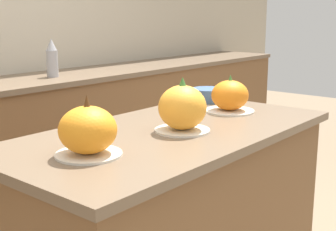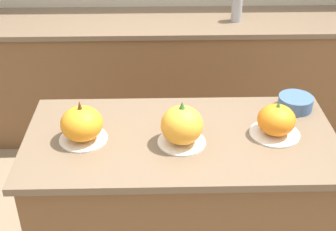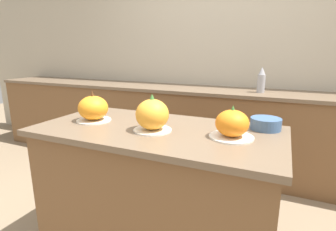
# 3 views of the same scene
# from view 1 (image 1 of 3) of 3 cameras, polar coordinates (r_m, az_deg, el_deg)

# --- Properties ---
(kitchen_island) EXTENTS (1.47, 0.73, 0.88)m
(kitchen_island) POSITION_cam_1_polar(r_m,az_deg,el_deg) (2.05, 0.46, -13.69)
(kitchen_island) COLOR brown
(kitchen_island) RESTS_ON ground_plane
(pumpkin_cake_left) EXTENTS (0.22, 0.22, 0.20)m
(pumpkin_cake_left) POSITION_cam_1_polar(r_m,az_deg,el_deg) (1.55, -9.74, -1.91)
(pumpkin_cake_left) COLOR silver
(pumpkin_cake_left) RESTS_ON kitchen_island
(pumpkin_cake_center) EXTENTS (0.22, 0.22, 0.22)m
(pumpkin_cake_center) POSITION_cam_1_polar(r_m,az_deg,el_deg) (1.84, 1.84, 0.86)
(pumpkin_cake_center) COLOR silver
(pumpkin_cake_center) RESTS_ON kitchen_island
(pumpkin_cake_right) EXTENTS (0.24, 0.24, 0.18)m
(pumpkin_cake_right) POSITION_cam_1_polar(r_m,az_deg,el_deg) (2.23, 7.55, 2.30)
(pumpkin_cake_right) COLOR silver
(pumpkin_cake_right) RESTS_ON kitchen_island
(bottle_tall) EXTENTS (0.08, 0.08, 0.25)m
(bottle_tall) POSITION_cam_1_polar(r_m,az_deg,el_deg) (3.20, -13.96, 6.74)
(bottle_tall) COLOR #99999E
(bottle_tall) RESTS_ON back_counter
(mixing_bowl) EXTENTS (0.18, 0.18, 0.07)m
(mixing_bowl) POSITION_cam_1_polar(r_m,az_deg,el_deg) (2.49, 4.92, 2.52)
(mixing_bowl) COLOR #3D5B84
(mixing_bowl) RESTS_ON kitchen_island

